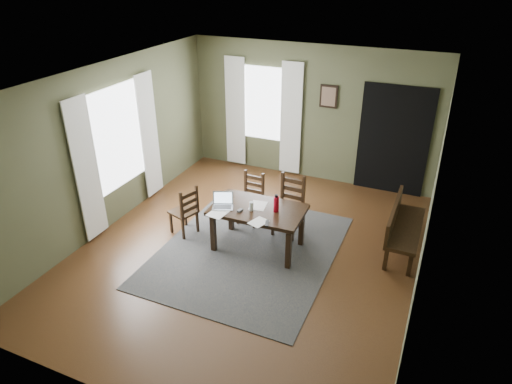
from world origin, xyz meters
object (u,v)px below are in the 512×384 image
at_px(dining_table, 258,213).
at_px(water_bottle, 276,204).
at_px(chair_back_left, 251,199).
at_px(bench, 401,224).
at_px(chair_end, 185,211).
at_px(chair_back_right, 289,206).
at_px(laptop, 223,203).

height_order(dining_table, water_bottle, water_bottle).
distance_m(chair_back_left, bench, 2.49).
bearing_deg(bench, water_bottle, 114.39).
distance_m(chair_end, bench, 3.43).
bearing_deg(chair_back_right, dining_table, -109.51).
bearing_deg(water_bottle, bench, 24.39).
relative_size(chair_end, laptop, 2.24).
bearing_deg(dining_table, laptop, -165.31).
xyz_separation_m(chair_end, laptop, (0.73, -0.06, 0.35)).
distance_m(chair_end, water_bottle, 1.60).
xyz_separation_m(chair_back_left, laptop, (-0.08, -0.87, 0.34)).
bearing_deg(dining_table, bench, 20.23).
bearing_deg(laptop, dining_table, -6.11).
xyz_separation_m(chair_back_left, water_bottle, (0.72, -0.69, 0.41)).
xyz_separation_m(chair_end, chair_back_left, (0.82, 0.81, 0.01)).
relative_size(chair_back_left, chair_back_right, 0.88).
relative_size(chair_back_left, water_bottle, 3.13).
relative_size(chair_back_right, water_bottle, 3.54).
distance_m(chair_end, chair_back_left, 1.15).
height_order(chair_back_left, water_bottle, water_bottle).
relative_size(dining_table, bench, 1.02).
distance_m(chair_back_left, water_bottle, 1.08).
distance_m(bench, water_bottle, 1.97).
relative_size(laptop, water_bottle, 1.38).
relative_size(chair_end, chair_back_left, 0.99).
bearing_deg(bench, chair_back_left, 92.45).
bearing_deg(chair_back_right, laptop, -131.25).
bearing_deg(chair_back_left, chair_back_right, -3.59).
bearing_deg(water_bottle, chair_back_right, 90.95).
distance_m(chair_back_right, bench, 1.78).
bearing_deg(water_bottle, chair_end, -175.65).
height_order(chair_end, chair_back_left, chair_back_left).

